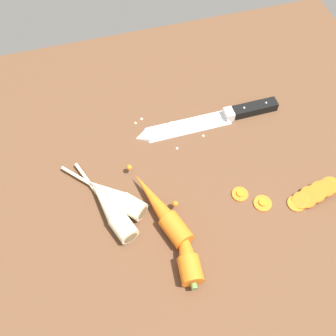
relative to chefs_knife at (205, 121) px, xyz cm
name	(u,v)px	position (x,y,z in cm)	size (l,w,h in cm)	color
ground_plane	(166,169)	(-12.13, -8.79, -2.65)	(120.00, 90.00, 4.00)	brown
chefs_knife	(205,121)	(0.00, 0.00, 0.00)	(34.74, 4.63, 4.18)	silver
whole_carrot	(161,210)	(-16.17, -20.40, 1.45)	(9.63, 21.67, 4.20)	orange
whole_carrot_second	(186,249)	(-13.93, -29.61, 1.45)	(5.23, 18.08, 4.20)	orange
parsnip_front	(111,211)	(-25.88, -17.84, 1.33)	(9.91, 21.20, 4.00)	beige
parsnip_mid_left	(115,197)	(-24.51, -14.87, 1.33)	(15.85, 17.19, 4.00)	beige
carrot_slice_stack	(313,194)	(15.16, -24.96, 0.56)	(11.46, 5.01, 3.45)	orange
carrot_slice_stray_near	(240,194)	(0.90, -20.34, -0.29)	(3.46, 3.46, 0.70)	orange
carrot_slice_stray_mid	(263,203)	(4.62, -23.61, -0.29)	(3.78, 3.78, 0.70)	orange
mince_crumbs	(158,131)	(-11.39, 0.30, -0.26)	(14.81, 11.12, 0.90)	beige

